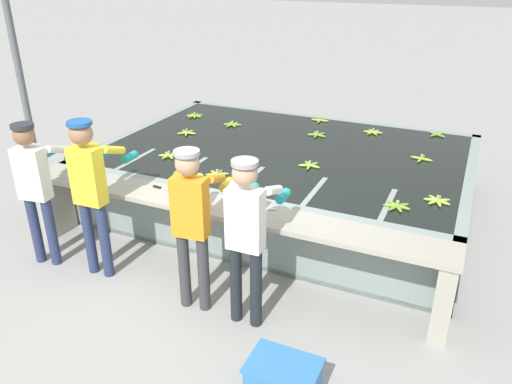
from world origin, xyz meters
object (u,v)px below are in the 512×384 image
banana_bunch_floating_10 (217,174)px  knife_0 (254,209)px  banana_bunch_floating_11 (232,124)px  banana_bunch_ledge_0 (89,181)px  banana_bunch_floating_5 (373,132)px  knife_1 (162,188)px  banana_bunch_floating_8 (195,116)px  banana_bunch_floating_9 (187,133)px  banana_bunch_floating_3 (320,120)px  banana_bunch_floating_7 (310,165)px  banana_bunch_floating_6 (421,159)px  support_post_left (23,89)px  worker_2 (192,216)px  banana_bunch_floating_12 (397,206)px  worker_1 (91,184)px  banana_bunch_floating_2 (437,201)px  banana_bunch_floating_0 (437,134)px  banana_bunch_floating_4 (317,135)px  crate (283,380)px  worker_3 (247,228)px  worker_0 (36,181)px  banana_bunch_floating_1 (169,155)px

banana_bunch_floating_10 → knife_0: 0.98m
banana_bunch_floating_11 → banana_bunch_ledge_0: (-0.49, -2.60, 0.00)m
banana_bunch_floating_5 → knife_1: (-1.67, -2.92, -0.01)m
banana_bunch_floating_8 → banana_bunch_floating_9: 0.88m
banana_bunch_floating_3 → banana_bunch_floating_7: bearing=-76.0°
banana_bunch_floating_3 → knife_1: bearing=-103.9°
banana_bunch_floating_6 → banana_bunch_floating_8: 3.62m
banana_bunch_floating_8 → support_post_left: (-1.25, -2.12, 0.76)m
worker_2 → support_post_left: size_ratio=0.51×
banana_bunch_floating_12 → worker_2: bearing=-141.9°
worker_1 → banana_bunch_floating_2: 3.55m
worker_1 → banana_bunch_floating_0: worker_1 is taller
banana_bunch_floating_7 → worker_1: bearing=-131.7°
banana_bunch_floating_11 → banana_bunch_floating_4: bearing=2.5°
banana_bunch_floating_12 → banana_bunch_ledge_0: bearing=-166.2°
banana_bunch_ledge_0 → crate: bearing=-23.0°
banana_bunch_floating_8 → knife_0: 3.46m
banana_bunch_floating_5 → support_post_left: support_post_left is taller
crate → banana_bunch_floating_7: bearing=105.3°
banana_bunch_floating_10 → crate: bearing=-50.7°
worker_2 → banana_bunch_floating_9: bearing=122.7°
knife_0 → support_post_left: size_ratio=0.10×
worker_3 → crate: (0.65, -0.73, -0.82)m
banana_bunch_floating_10 → banana_bunch_floating_4: bearing=72.3°
knife_1 → banana_bunch_floating_0: bearing=51.6°
crate → banana_bunch_ledge_0: bearing=157.0°
worker_0 → banana_bunch_floating_1: worker_0 is taller
banana_bunch_floating_5 → banana_bunch_ledge_0: banana_bunch_ledge_0 is taller
worker_0 → knife_1: 1.32m
banana_bunch_floating_1 → banana_bunch_ledge_0: 1.13m
worker_3 → banana_bunch_floating_8: worker_3 is taller
banana_bunch_floating_4 → banana_bunch_ledge_0: 3.22m
banana_bunch_floating_9 → banana_bunch_floating_11: size_ratio=0.98×
banana_bunch_ledge_0 → banana_bunch_floating_1: bearing=71.8°
banana_bunch_floating_2 → banana_bunch_floating_7: bearing=165.5°
banana_bunch_floating_10 → banana_bunch_floating_12: same height
banana_bunch_floating_6 → banana_bunch_floating_1: bearing=-157.7°
worker_1 → banana_bunch_floating_6: 3.96m
banana_bunch_floating_12 → knife_1: bearing=-165.9°
worker_1 → worker_2: bearing=-3.4°
banana_bunch_floating_6 → knife_0: banana_bunch_floating_6 is taller
banana_bunch_floating_6 → knife_1: (-2.46, -2.09, -0.01)m
worker_1 → banana_bunch_floating_4: 3.38m
worker_0 → banana_bunch_floating_10: (1.50, 1.25, -0.14)m
banana_bunch_floating_11 → crate: banana_bunch_floating_11 is taller
banana_bunch_floating_3 → banana_bunch_floating_0: bearing=0.5°
banana_bunch_floating_0 → banana_bunch_floating_7: (-1.28, -1.89, -0.00)m
worker_2 → banana_bunch_floating_12: size_ratio=5.79×
banana_bunch_floating_4 → support_post_left: 3.98m
crate → banana_bunch_floating_9: bearing=131.1°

